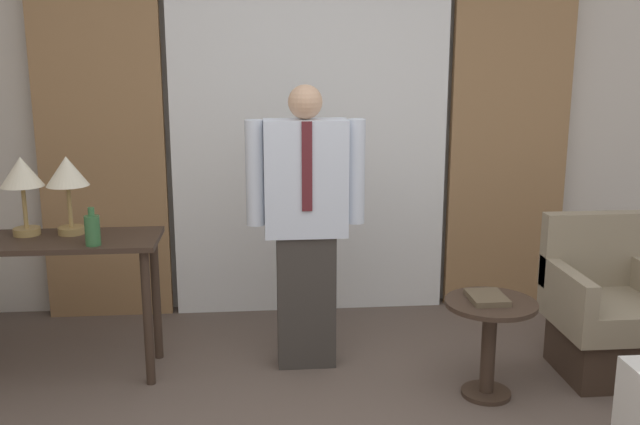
{
  "coord_description": "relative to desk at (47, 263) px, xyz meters",
  "views": [
    {
      "loc": [
        -0.36,
        -2.25,
        1.8
      ],
      "look_at": [
        -0.03,
        1.48,
        0.94
      ],
      "focal_mm": 40.0,
      "sensor_mm": 36.0,
      "label": 1
    }
  ],
  "objects": [
    {
      "name": "curtain_sheer_center",
      "position": [
        1.52,
        0.93,
        0.63
      ],
      "size": [
        1.86,
        0.06,
        2.58
      ],
      "color": "white",
      "rests_on": "ground_plane"
    },
    {
      "name": "side_table",
      "position": [
        2.35,
        -0.47,
        -0.3
      ],
      "size": [
        0.48,
        0.48,
        0.53
      ],
      "color": "#38281E",
      "rests_on": "ground_plane"
    },
    {
      "name": "bottle_by_lamp",
      "position": [
        0.29,
        -0.16,
        0.22
      ],
      "size": [
        0.08,
        0.08,
        0.2
      ],
      "color": "#336638",
      "rests_on": "desk"
    },
    {
      "name": "curtain_drape_left",
      "position": [
        0.14,
        0.93,
        0.63
      ],
      "size": [
        0.83,
        0.06,
        2.58
      ],
      "color": "#997047",
      "rests_on": "ground_plane"
    },
    {
      "name": "desk",
      "position": [
        0.0,
        0.0,
        0.0
      ],
      "size": [
        1.23,
        0.46,
        0.8
      ],
      "color": "#38281E",
      "rests_on": "ground_plane"
    },
    {
      "name": "table_lamp_left",
      "position": [
        -0.12,
        0.1,
        0.46
      ],
      "size": [
        0.23,
        0.23,
        0.44
      ],
      "color": "#9E7F47",
      "rests_on": "desk"
    },
    {
      "name": "table_lamp_right",
      "position": [
        0.12,
        0.1,
        0.46
      ],
      "size": [
        0.23,
        0.23,
        0.44
      ],
      "color": "#9E7F47",
      "rests_on": "desk"
    },
    {
      "name": "book",
      "position": [
        2.34,
        -0.45,
        -0.11
      ],
      "size": [
        0.18,
        0.23,
        0.03
      ],
      "color": "brown",
      "rests_on": "side_table"
    },
    {
      "name": "curtain_drape_right",
      "position": [
        2.91,
        0.93,
        0.63
      ],
      "size": [
        0.83,
        0.06,
        2.58
      ],
      "color": "#997047",
      "rests_on": "ground_plane"
    },
    {
      "name": "person",
      "position": [
        1.43,
        0.01,
        0.22
      ],
      "size": [
        0.66,
        0.22,
        1.62
      ],
      "color": "#38332D",
      "rests_on": "ground_plane"
    },
    {
      "name": "armchair",
      "position": [
        3.1,
        -0.25,
        -0.32
      ],
      "size": [
        0.6,
        0.61,
        0.88
      ],
      "color": "#38281E",
      "rests_on": "ground_plane"
    },
    {
      "name": "wall_back",
      "position": [
        1.52,
        1.06,
        0.69
      ],
      "size": [
        10.0,
        0.06,
        2.7
      ],
      "color": "beige",
      "rests_on": "ground_plane"
    }
  ]
}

